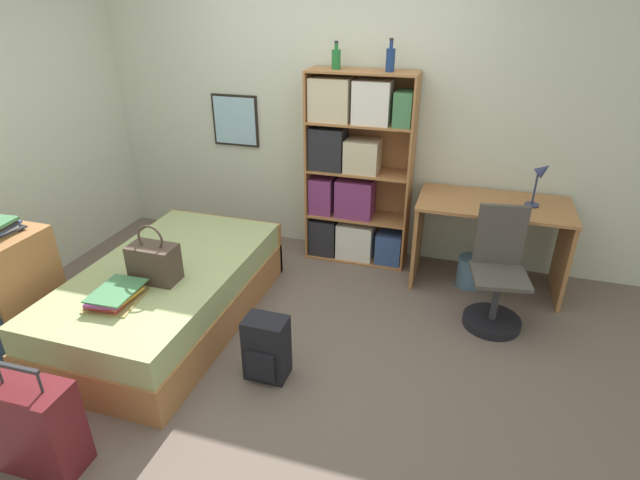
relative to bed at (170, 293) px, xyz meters
The scene contains 15 objects.
ground_plane 0.79m from the bed, ahead, with size 14.00×14.00×0.00m, color #66564C.
wall_back 2.07m from the bed, 64.69° to the left, with size 10.00×0.09×2.60m.
bed is the anchor object (origin of this frame).
handbag 0.42m from the bed, 73.15° to the right, with size 0.32×0.18×0.41m.
book_stack_on_bed 0.57m from the bed, 94.69° to the right, with size 0.34×0.39×0.08m.
suitcase 1.33m from the bed, 86.40° to the right, with size 0.43×0.23×0.65m.
dresser 1.08m from the bed, 150.34° to the right, with size 0.52×0.55×0.81m.
bookcase 1.82m from the bed, 53.22° to the left, with size 0.90×0.33×1.67m.
bottle_green 2.23m from the bed, 57.77° to the left, with size 0.07×0.07×0.21m.
bottle_brown 2.43m from the bed, 46.11° to the left, with size 0.07×0.07×0.24m.
desk 2.56m from the bed, 29.16° to the left, with size 1.18×0.62×0.74m.
desk_lamp 2.91m from the bed, 26.45° to the left, with size 0.15×0.10×0.36m.
desk_chair 2.39m from the bed, 16.63° to the left, with size 0.44×0.44×0.89m.
backpack 0.99m from the bed, 21.28° to the right, with size 0.27×0.22×0.43m.
waste_bin 2.42m from the bed, 29.09° to the left, with size 0.22×0.22×0.25m.
Camera 1 is at (1.23, -2.63, 2.21)m, focal length 28.00 mm.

